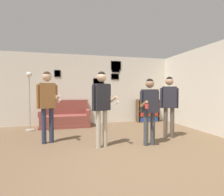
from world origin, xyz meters
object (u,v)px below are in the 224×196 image
Objects in this scene: couch at (65,118)px; bookshelf at (148,111)px; person_player_foreground_left at (47,99)px; bottle_on_floor at (49,127)px; person_player_foreground_center at (102,101)px; person_spectator_near_bookshelf at (169,100)px; person_watcher_holding_cup at (150,105)px; floor_lamp at (29,93)px.

couch is 3.36m from bookshelf.
person_player_foreground_left reaches higher than bottle_on_floor.
person_player_foreground_center is at bearing -71.92° from couch.
bookshelf is 0.57× the size of person_spectator_near_bookshelf.
person_player_foreground_center reaches higher than person_spectator_near_bookshelf.
bottle_on_floor is (-3.30, 1.64, -0.92)m from person_spectator_near_bookshelf.
person_spectator_near_bookshelf is (-0.54, -2.44, 0.57)m from bookshelf.
person_player_foreground_center is at bearing 173.54° from person_watcher_holding_cup.
bookshelf is 0.61× the size of person_watcher_holding_cup.
person_spectator_near_bookshelf reaches higher than couch.
person_watcher_holding_cup is (3.10, -2.37, -0.27)m from floor_lamp.
bottle_on_floor is at bearing -20.77° from floor_lamp.
bookshelf is 4.57m from floor_lamp.
person_player_foreground_left is 1.02× the size of person_player_foreground_center.
person_player_foreground_left is 1.12× the size of person_watcher_holding_cup.
person_player_foreground_center is at bearing -26.90° from person_player_foreground_left.
floor_lamp reaches higher than bottle_on_floor.
floor_lamp is 4.36m from person_spectator_near_bookshelf.
bottle_on_floor is at bearing 123.85° from person_player_foreground_center.
person_spectator_near_bookshelf is at bearing 10.59° from person_player_foreground_center.
person_player_foreground_left reaches higher than couch.
person_watcher_holding_cup reaches higher than bottle_on_floor.
floor_lamp is at bearing 159.23° from bottle_on_floor.
bookshelf is 3.25× the size of bottle_on_floor.
bottle_on_floor is at bearing -168.17° from bookshelf.
person_spectator_near_bookshelf is at bearing -102.47° from bookshelf.
person_spectator_near_bookshelf is at bearing -25.55° from floor_lamp.
person_player_foreground_center is 2.60m from bottle_on_floor.
bottle_on_floor is at bearing 153.58° from person_spectator_near_bookshelf.
person_player_foreground_left is 2.49m from person_watcher_holding_cup.
floor_lamp reaches higher than person_watcher_holding_cup.
person_player_foreground_left reaches higher than person_spectator_near_bookshelf.
couch is at bearing 108.08° from person_player_foreground_center.
person_watcher_holding_cup is 5.35× the size of bottle_on_floor.
bookshelf is at bearing 65.04° from person_watcher_holding_cup.
person_watcher_holding_cup is at bearing -149.17° from person_spectator_near_bookshelf.
person_player_foreground_left is at bearing 153.10° from person_player_foreground_center.
couch is 0.98× the size of person_player_foreground_left.
couch is 2.18m from person_player_foreground_left.
couch is 5.85× the size of bottle_on_floor.
person_player_foreground_center is 1.14m from person_watcher_holding_cup.
bookshelf is 0.54× the size of person_player_foreground_left.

